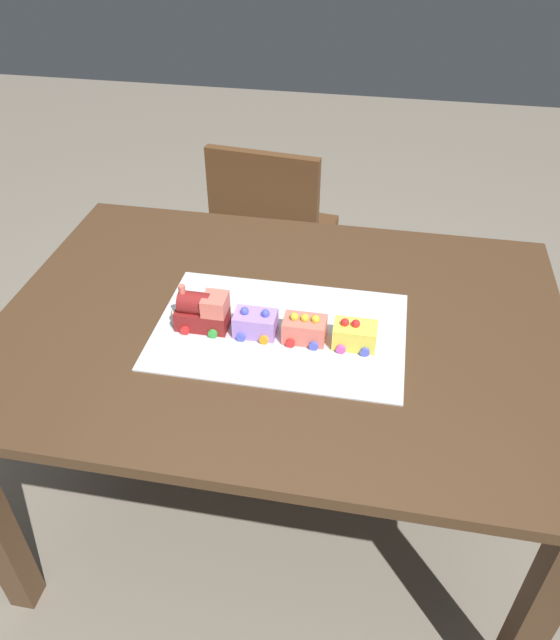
{
  "coord_description": "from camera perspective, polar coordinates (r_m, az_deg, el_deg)",
  "views": [
    {
      "loc": [
        0.22,
        -1.17,
        1.68
      ],
      "look_at": [
        0.01,
        -0.04,
        0.77
      ],
      "focal_mm": 34.4,
      "sensor_mm": 36.0,
      "label": 1
    }
  ],
  "objects": [
    {
      "name": "ground_plane",
      "position": [
        2.06,
        0.02,
        -16.4
      ],
      "size": [
        8.0,
        8.0,
        0.0
      ],
      "primitive_type": "plane",
      "color": "gray"
    },
    {
      "name": "dining_table",
      "position": [
        1.58,
        0.03,
        -3.03
      ],
      "size": [
        1.4,
        1.0,
        0.74
      ],
      "color": "#4C331E",
      "rests_on": "ground"
    },
    {
      "name": "chair",
      "position": [
        2.37,
        -0.67,
        7.72
      ],
      "size": [
        0.44,
        0.44,
        0.86
      ],
      "rotation": [
        0.0,
        0.0,
        3.03
      ],
      "color": "brown",
      "rests_on": "ground"
    },
    {
      "name": "cake_board",
      "position": [
        1.48,
        0.0,
        -0.97
      ],
      "size": [
        0.6,
        0.4,
        0.0
      ],
      "primitive_type": "cube",
      "color": "silver",
      "rests_on": "dining_table"
    },
    {
      "name": "cake_locomotive",
      "position": [
        1.47,
        -7.23,
        0.82
      ],
      "size": [
        0.14,
        0.08,
        0.12
      ],
      "color": "maroon",
      "rests_on": "cake_board"
    },
    {
      "name": "cake_car_tanker_lavender",
      "position": [
        1.45,
        -2.31,
        -0.31
      ],
      "size": [
        0.1,
        0.08,
        0.07
      ],
      "color": "#AD84E0",
      "rests_on": "cake_board"
    },
    {
      "name": "cake_car_gondola_coral",
      "position": [
        1.44,
        2.29,
        -0.83
      ],
      "size": [
        0.1,
        0.08,
        0.07
      ],
      "color": "#F27260",
      "rests_on": "cake_board"
    },
    {
      "name": "cake_car_hopper_lemon",
      "position": [
        1.43,
        6.95,
        -1.38
      ],
      "size": [
        0.1,
        0.08,
        0.07
      ],
      "color": "#F4E04C",
      "rests_on": "cake_board"
    }
  ]
}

